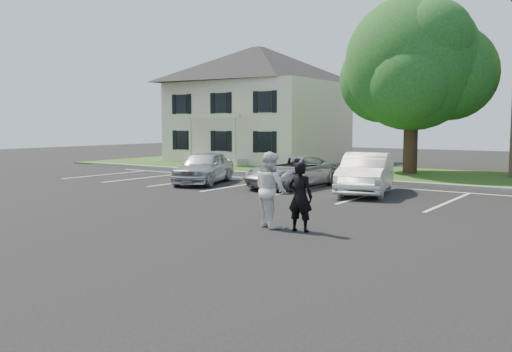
{
  "coord_description": "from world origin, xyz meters",
  "views": [
    {
      "loc": [
        7.58,
        -9.92,
        2.53
      ],
      "look_at": [
        0.0,
        1.0,
        1.25
      ],
      "focal_mm": 38.0,
      "sensor_mm": 36.0,
      "label": 1
    }
  ],
  "objects": [
    {
      "name": "curb",
      "position": [
        0.0,
        12.0,
        0.07
      ],
      "size": [
        40.0,
        0.3,
        0.15
      ],
      "primitive_type": "cube",
      "color": "gray",
      "rests_on": "ground"
    },
    {
      "name": "car_white_sedan",
      "position": [
        -0.34,
        8.53,
        0.74
      ],
      "size": [
        2.69,
        4.74,
        1.48
      ],
      "primitive_type": "imported",
      "rotation": [
        0.0,
        0.0,
        0.27
      ],
      "color": "silver",
      "rests_on": "ground"
    },
    {
      "name": "house",
      "position": [
        -13.0,
        19.97,
        3.83
      ],
      "size": [
        10.3,
        9.22,
        7.6
      ],
      "color": "beige",
      "rests_on": "ground"
    },
    {
      "name": "man_white_shirt",
      "position": [
        0.36,
        1.1,
        0.93
      ],
      "size": [
        1.12,
        1.03,
        1.86
      ],
      "primitive_type": "imported",
      "rotation": [
        0.0,
        0.0,
        2.68
      ],
      "color": "white",
      "rests_on": "ground"
    },
    {
      "name": "tree",
      "position": [
        -1.39,
        16.74,
        5.35
      ],
      "size": [
        7.8,
        7.2,
        8.8
      ],
      "color": "black",
      "rests_on": "ground"
    },
    {
      "name": "car_silver_minivan",
      "position": [
        -3.54,
        8.62,
        0.63
      ],
      "size": [
        2.4,
        4.65,
        1.26
      ],
      "primitive_type": "imported",
      "rotation": [
        0.0,
        0.0,
        -0.07
      ],
      "color": "#A1A4A9",
      "rests_on": "ground"
    },
    {
      "name": "car_silver_west",
      "position": [
        -7.35,
        7.71,
        0.7
      ],
      "size": [
        2.91,
        4.4,
        1.39
      ],
      "primitive_type": "imported",
      "rotation": [
        0.0,
        0.0,
        0.34
      ],
      "color": "silver",
      "rests_on": "ground"
    },
    {
      "name": "man_black_suit",
      "position": [
        1.26,
        1.01,
        0.83
      ],
      "size": [
        0.65,
        0.47,
        1.66
      ],
      "primitive_type": "imported",
      "rotation": [
        0.0,
        0.0,
        3.28
      ],
      "color": "black",
      "rests_on": "ground"
    },
    {
      "name": "stall_lines",
      "position": [
        1.4,
        8.95,
        0.01
      ],
      "size": [
        34.0,
        5.36,
        0.01
      ],
      "color": "silver",
      "rests_on": "ground"
    },
    {
      "name": "ground_plane",
      "position": [
        0.0,
        0.0,
        0.0
      ],
      "size": [
        90.0,
        90.0,
        0.0
      ],
      "primitive_type": "plane",
      "color": "black",
      "rests_on": "ground"
    },
    {
      "name": "grass_strip",
      "position": [
        0.0,
        16.0,
        0.04
      ],
      "size": [
        44.0,
        8.0,
        0.08
      ],
      "primitive_type": "cube",
      "color": "#2D5116",
      "rests_on": "ground"
    }
  ]
}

